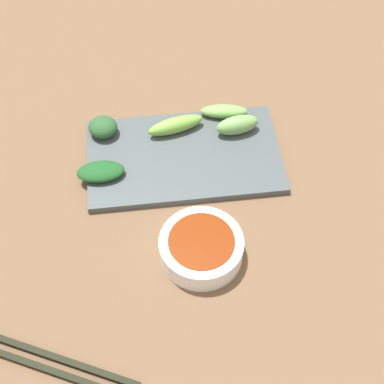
% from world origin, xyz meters
% --- Properties ---
extents(tabletop, '(2.10, 2.10, 0.02)m').
position_xyz_m(tabletop, '(0.00, 0.00, 0.01)').
color(tabletop, brown).
rests_on(tabletop, ground).
extents(sauce_bowl, '(0.12, 0.12, 0.04)m').
position_xyz_m(sauce_bowl, '(-0.12, -0.03, 0.04)').
color(sauce_bowl, white).
rests_on(sauce_bowl, tabletop).
extents(serving_plate, '(0.18, 0.31, 0.01)m').
position_xyz_m(serving_plate, '(0.06, -0.03, 0.03)').
color(serving_plate, '#444D50').
rests_on(serving_plate, tabletop).
extents(broccoli_stalk_0, '(0.04, 0.08, 0.02)m').
position_xyz_m(broccoli_stalk_0, '(0.14, -0.11, 0.04)').
color(broccoli_stalk_0, '#72A853').
rests_on(broccoli_stalk_0, serving_plate).
extents(broccoli_stalk_1, '(0.05, 0.10, 0.03)m').
position_xyz_m(broccoli_stalk_1, '(0.11, -0.02, 0.05)').
color(broccoli_stalk_1, '#76B443').
rests_on(broccoli_stalk_1, serving_plate).
extents(broccoli_leafy_2, '(0.04, 0.07, 0.02)m').
position_xyz_m(broccoli_leafy_2, '(0.03, 0.10, 0.04)').
color(broccoli_leafy_2, '#1B5021').
rests_on(broccoli_leafy_2, serving_plate).
extents(broccoli_stalk_3, '(0.04, 0.08, 0.03)m').
position_xyz_m(broccoli_stalk_3, '(0.10, -0.12, 0.05)').
color(broccoli_stalk_3, '#71A758').
rests_on(broccoli_stalk_3, serving_plate).
extents(broccoli_leafy_4, '(0.06, 0.06, 0.03)m').
position_xyz_m(broccoli_leafy_4, '(0.12, 0.10, 0.05)').
color(broccoli_leafy_4, '#28552C').
rests_on(broccoli_leafy_4, serving_plate).
extents(chopsticks, '(0.12, 0.22, 0.01)m').
position_xyz_m(chopsticks, '(-0.26, 0.17, 0.02)').
color(chopsticks, black).
rests_on(chopsticks, tabletop).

